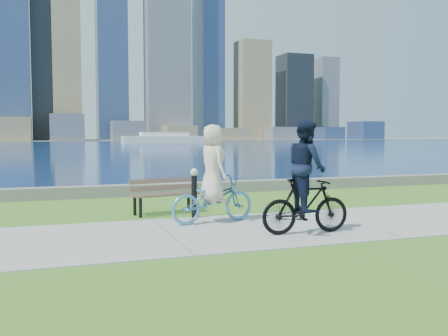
% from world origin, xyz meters
% --- Properties ---
extents(ground, '(320.00, 320.00, 0.00)m').
position_xyz_m(ground, '(0.00, 0.00, 0.00)').
color(ground, '#386B1C').
rests_on(ground, ground).
extents(concrete_path, '(80.00, 3.50, 0.02)m').
position_xyz_m(concrete_path, '(0.00, 0.00, 0.01)').
color(concrete_path, gray).
rests_on(concrete_path, ground).
extents(seawall, '(90.00, 0.50, 0.35)m').
position_xyz_m(seawall, '(0.00, 6.20, 0.17)').
color(seawall, slate).
rests_on(seawall, ground).
extents(bay_water, '(320.00, 131.00, 0.01)m').
position_xyz_m(bay_water, '(0.00, 72.00, 0.00)').
color(bay_water, navy).
rests_on(bay_water, ground).
extents(far_shore, '(320.00, 30.00, 0.12)m').
position_xyz_m(far_shore, '(0.00, 130.00, 0.06)').
color(far_shore, slate).
rests_on(far_shore, ground).
extents(city_skyline, '(174.31, 22.66, 76.00)m').
position_xyz_m(city_skyline, '(-3.14, 129.18, 24.04)').
color(city_skyline, navy).
rests_on(city_skyline, ground).
extents(ferry_far, '(15.88, 4.54, 2.16)m').
position_xyz_m(ferry_far, '(14.47, 85.12, 0.90)').
color(ferry_far, silver).
rests_on(ferry_far, ground).
extents(park_bench, '(1.69, 0.87, 0.83)m').
position_xyz_m(park_bench, '(-3.55, 2.57, 0.51)').
color(park_bench, black).
rests_on(park_bench, ground).
extents(bollard_lamp, '(0.18, 0.18, 1.14)m').
position_xyz_m(bollard_lamp, '(-3.06, 1.64, 0.65)').
color(bollard_lamp, black).
rests_on(bollard_lamp, ground).
extents(cyclist_woman, '(0.97, 1.99, 2.10)m').
position_xyz_m(cyclist_woman, '(-2.85, 0.93, 0.80)').
color(cyclist_woman, '#5097C3').
rests_on(cyclist_woman, ground).
extents(cyclist_man, '(0.69, 1.78, 2.16)m').
position_xyz_m(cyclist_man, '(-1.54, -0.78, 0.93)').
color(cyclist_man, black).
rests_on(cyclist_man, ground).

